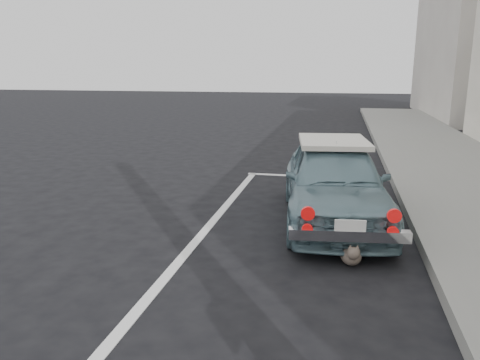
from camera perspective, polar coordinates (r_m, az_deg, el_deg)
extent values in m
cube|color=#B6AEA5|center=(23.50, 26.87, 16.65)|extent=(3.50, 10.00, 8.00)
cube|color=silver|center=(9.51, 9.93, 0.36)|extent=(3.00, 0.12, 0.01)
cube|color=silver|center=(6.37, -4.17, -6.03)|extent=(0.12, 7.00, 0.01)
imported|color=slate|center=(6.70, 11.41, -0.17)|extent=(1.75, 3.53, 1.15)
cube|color=beige|center=(6.94, 11.31, 4.56)|extent=(1.10, 1.39, 0.07)
cube|color=silver|center=(5.20, 13.16, -6.55)|extent=(1.30, 0.27, 0.12)
cube|color=white|center=(5.12, 13.28, -5.67)|extent=(0.33, 0.06, 0.17)
cylinder|color=red|center=(5.05, 8.27, -4.05)|extent=(0.15, 0.06, 0.15)
cylinder|color=red|center=(5.18, 18.29, -4.16)|extent=(0.15, 0.06, 0.15)
cylinder|color=red|center=(5.10, 8.20, -5.98)|extent=(0.12, 0.05, 0.12)
cylinder|color=red|center=(5.23, 18.15, -6.05)|extent=(0.12, 0.05, 0.12)
ellipsoid|color=brown|center=(5.40, 13.35, -8.69)|extent=(0.29, 0.40, 0.23)
sphere|color=brown|center=(5.22, 13.66, -8.59)|extent=(0.14, 0.14, 0.14)
cone|color=brown|center=(5.19, 13.28, -7.85)|extent=(0.05, 0.05, 0.06)
cone|color=brown|center=(5.20, 14.13, -7.85)|extent=(0.05, 0.05, 0.06)
cylinder|color=brown|center=(5.61, 13.59, -8.70)|extent=(0.15, 0.23, 0.03)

